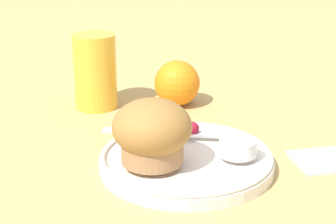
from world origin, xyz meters
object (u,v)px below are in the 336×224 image
at_px(orange_fruit, 177,83).
at_px(juice_glass, 95,71).
at_px(muffin, 152,132).
at_px(butter_knife, 171,133).

distance_m(orange_fruit, juice_glass, 0.13).
xyz_separation_m(muffin, orange_fruit, (0.08, 0.24, -0.02)).
xyz_separation_m(orange_fruit, juice_glass, (-0.12, 0.02, 0.02)).
distance_m(butter_knife, orange_fruit, 0.17).
bearing_deg(juice_glass, muffin, -80.04).
distance_m(muffin, butter_knife, 0.09).
bearing_deg(juice_glass, butter_knife, -65.37).
bearing_deg(muffin, juice_glass, 99.96).
xyz_separation_m(muffin, butter_knife, (0.04, 0.07, -0.03)).
bearing_deg(muffin, butter_knife, 63.08).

